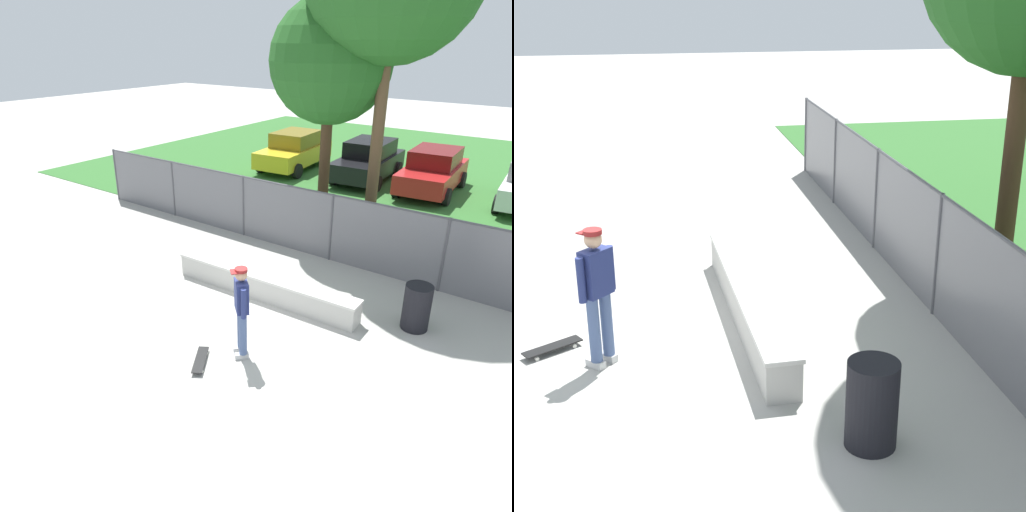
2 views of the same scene
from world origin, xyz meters
TOP-DOWN VIEW (x-y plane):
  - ground_plane at (0.00, 0.00)m, footprint 80.00×80.00m
  - concrete_ledge at (-0.23, 1.81)m, footprint 4.73×0.65m
  - skateboarder at (0.75, -0.23)m, footprint 0.47×0.45m
  - skateboard at (0.29, -0.91)m, footprint 0.60×0.78m
  - chainlink_fence at (-0.00, 4.55)m, footprint 17.74×0.07m
  - trash_bin at (3.05, 2.64)m, footprint 0.56×0.56m

SIDE VIEW (x-z plane):
  - ground_plane at x=0.00m, z-range 0.00..0.00m
  - skateboard at x=0.29m, z-range 0.03..0.12m
  - concrete_ledge at x=-0.23m, z-range 0.00..0.58m
  - trash_bin at x=3.05m, z-range 0.00..0.99m
  - chainlink_fence at x=0.00m, z-range 0.08..1.93m
  - skateboarder at x=0.75m, z-range 0.11..1.95m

